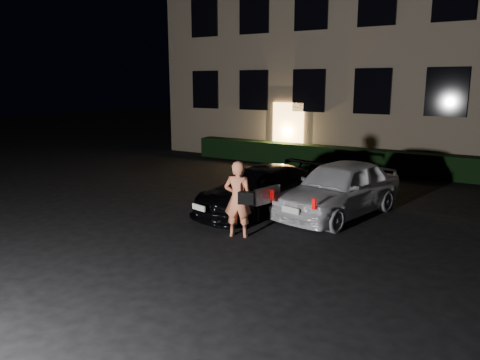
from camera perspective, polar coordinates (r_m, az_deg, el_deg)
The scene contains 6 objects.
ground at distance 9.32m, azimuth -5.12°, elevation -9.12°, with size 80.00×80.00×0.00m, color black.
building at distance 22.69m, azimuth 19.34°, elevation 17.93°, with size 20.00×8.11×12.00m.
hedge at distance 18.43m, azimuth 15.00°, elevation 2.34°, with size 15.00×0.70×0.85m, color black.
sedan at distance 12.14m, azimuth 2.61°, elevation -1.22°, with size 2.55×4.32×1.18m.
hatch at distance 12.09m, azimuth 12.00°, elevation -0.98°, with size 2.43×4.37×1.40m.
man at distance 10.14m, azimuth -0.21°, elevation -2.32°, with size 0.78×0.58×1.69m.
Camera 1 is at (5.31, -6.91, 3.32)m, focal length 35.00 mm.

